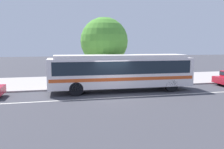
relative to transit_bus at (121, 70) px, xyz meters
name	(u,v)px	position (x,y,z in m)	size (l,w,h in m)	color
ground_plane	(113,95)	(-0.99, -1.38, -1.65)	(120.00, 120.00, 0.00)	#3B3B41
sidewalk_slab	(97,81)	(-0.99, 5.35, -1.59)	(60.00, 8.00, 0.12)	#9F9696
lane_stripe_center	(116,98)	(-0.99, -2.18, -1.65)	(56.00, 0.16, 0.01)	silver
transit_bus	(121,70)	(0.00, 0.00, 0.00)	(11.10, 2.79, 2.84)	white
pedestrian_waiting_near_sign	(145,72)	(3.31, 3.31, -0.57)	(0.48, 0.48, 1.64)	navy
street_tree_near_stop	(104,41)	(-0.58, 3.61, 2.28)	(4.28, 4.28, 5.96)	brown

